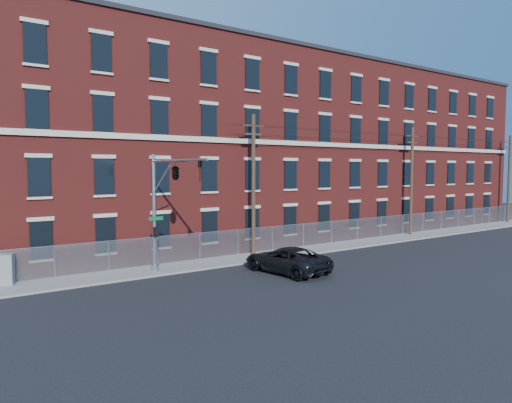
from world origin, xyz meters
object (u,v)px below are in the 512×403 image
object	(u,v)px
traffic_signal_mast	(170,185)
pickup_truck	(287,260)
utility_pole_near	(253,182)
utility_cabinet	(0,270)

from	to	relation	value
traffic_signal_mast	pickup_truck	world-z (taller)	traffic_signal_mast
utility_pole_near	pickup_truck	size ratio (longest dim) A/B	1.77
utility_pole_near	utility_cabinet	world-z (taller)	utility_pole_near
utility_pole_near	pickup_truck	xyz separation A→B (m)	(-1.42, -5.54, -4.55)
utility_pole_near	pickup_truck	bearing A→B (deg)	-104.38
traffic_signal_mast	utility_pole_near	size ratio (longest dim) A/B	0.70
pickup_truck	utility_cabinet	size ratio (longest dim) A/B	3.43
traffic_signal_mast	pickup_truck	size ratio (longest dim) A/B	1.24
utility_pole_near	utility_cabinet	xyz separation A→B (m)	(-16.07, 0.40, -4.39)
traffic_signal_mast	utility_cabinet	size ratio (longest dim) A/B	4.25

